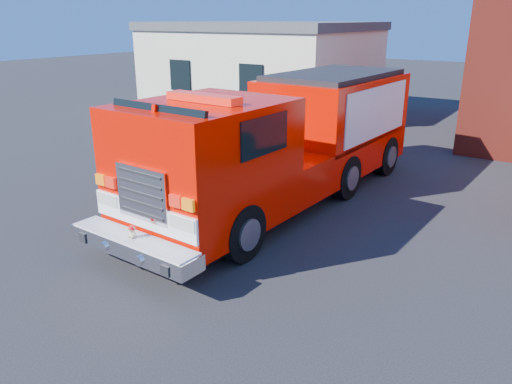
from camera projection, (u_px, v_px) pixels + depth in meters
The scene contains 4 objects.
ground at pixel (286, 232), 11.17m from camera, with size 100.00×100.00×0.00m, color black.
side_building at pixel (263, 66), 25.36m from camera, with size 10.20×8.20×4.35m.
fire_engine at pixel (287, 140), 12.61m from camera, with size 3.30×10.26×3.12m.
pickup_truck at pixel (198, 145), 15.65m from camera, with size 3.09×5.29×1.63m.
Camera 1 is at (5.11, -8.90, 4.54)m, focal length 35.00 mm.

